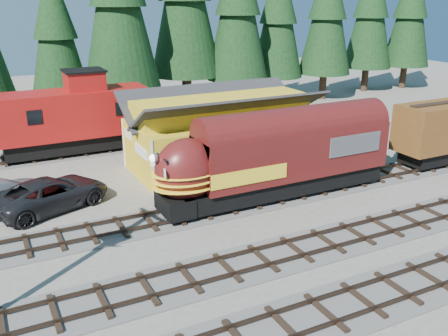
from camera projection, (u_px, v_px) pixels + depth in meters
name	position (u px, v px, depth m)	size (l,w,h in m)	color
ground	(313.00, 225.00, 25.79)	(120.00, 120.00, 0.00)	#6B665B
track_siding	(399.00, 171.00, 33.40)	(68.00, 3.20, 0.33)	#4C4947
track_spur	(55.00, 156.00, 36.69)	(32.00, 3.20, 0.33)	#4C4947
depot	(222.00, 125.00, 33.67)	(12.80, 7.00, 5.30)	gold
conifer_backdrop	(195.00, 10.00, 46.12)	(79.53, 23.01, 17.40)	black
locomotive	(271.00, 161.00, 28.32)	(14.64, 2.91, 3.98)	black
caboose	(73.00, 117.00, 36.45)	(11.01, 3.19, 5.73)	black
pickup_truck_a	(51.00, 194.00, 27.50)	(2.96, 6.42, 1.78)	black
pickup_truck_b	(1.00, 192.00, 28.04)	(2.16, 5.31, 1.54)	#97999E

